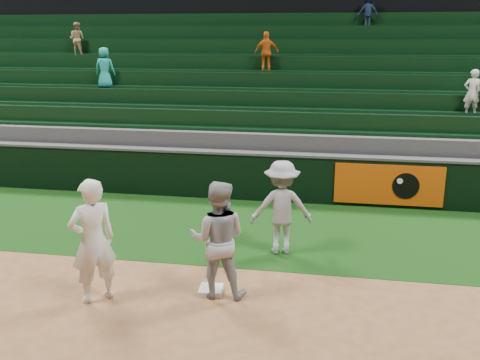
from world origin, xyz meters
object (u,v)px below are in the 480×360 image
Objects in this scene: first_baseman at (93,241)px; baserunner at (218,239)px; base_coach at (281,207)px; first_base at (211,290)px.

first_baseman reaches higher than baserunner.
first_base is at bearing 51.19° from base_coach.
first_base is 0.94m from baserunner.
base_coach is (0.97, 1.89, 0.89)m from first_base.
first_baseman is at bearing 12.09° from baserunner.
baserunner is (0.14, -0.03, 0.92)m from first_base.
base_coach reaches higher than first_base.
baserunner is 2.09m from base_coach.
baserunner is at bearing 152.28° from first_baseman.
base_coach is at bearing -116.71° from baserunner.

